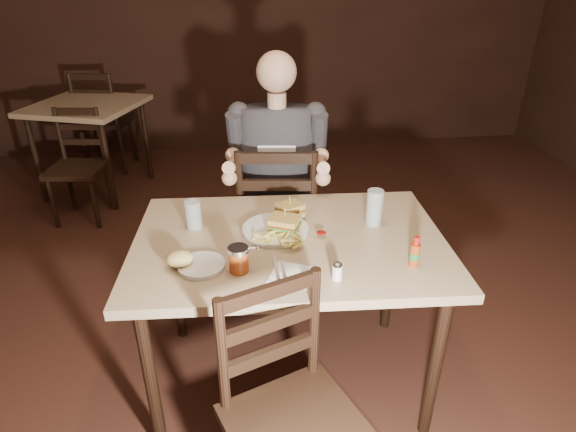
{
  "coord_description": "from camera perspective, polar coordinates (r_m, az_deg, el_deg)",
  "views": [
    {
      "loc": [
        -0.33,
        -1.57,
        1.76
      ],
      "look_at": [
        -0.11,
        0.17,
        0.85
      ],
      "focal_mm": 30.0,
      "sensor_mm": 36.0,
      "label": 1
    }
  ],
  "objects": [
    {
      "name": "fork",
      "position": [
        1.76,
        -0.49,
        -6.67
      ],
      "size": [
        0.01,
        0.15,
        0.0
      ],
      "primitive_type": "cube",
      "rotation": [
        0.0,
        0.0,
        0.0
      ],
      "color": "silver",
      "rests_on": "napkin"
    },
    {
      "name": "salt_shaker",
      "position": [
        1.72,
        5.85,
        -6.54
      ],
      "size": [
        0.04,
        0.04,
        0.07
      ],
      "primitive_type": null,
      "rotation": [
        0.0,
        0.0,
        -0.06
      ],
      "color": "white",
      "rests_on": "main_table"
    },
    {
      "name": "knife",
      "position": [
        1.78,
        -1.36,
        -6.29
      ],
      "size": [
        0.01,
        0.19,
        0.0
      ],
      "primitive_type": "cube",
      "rotation": [
        0.0,
        0.0,
        0.01
      ],
      "color": "silver",
      "rests_on": "napkin"
    },
    {
      "name": "ketchup_dollop",
      "position": [
        1.98,
        3.97,
        -1.99
      ],
      "size": [
        0.04,
        0.04,
        0.01
      ],
      "primitive_type": "ellipsoid",
      "rotation": [
        0.0,
        0.0,
        -0.06
      ],
      "color": "maroon",
      "rests_on": "dinner_plate"
    },
    {
      "name": "chair_near",
      "position": [
        1.68,
        1.16,
        -24.0
      ],
      "size": [
        0.55,
        0.57,
        0.9
      ],
      "primitive_type": null,
      "rotation": [
        0.0,
        0.0,
        0.37
      ],
      "color": "black",
      "rests_on": "ground"
    },
    {
      "name": "side_plate",
      "position": [
        1.82,
        -10.2,
        -5.89
      ],
      "size": [
        0.18,
        0.18,
        0.01
      ],
      "primitive_type": "cylinder",
      "rotation": [
        0.0,
        0.0,
        -0.06
      ],
      "color": "white",
      "rests_on": "main_table"
    },
    {
      "name": "bg_table",
      "position": [
        4.37,
        -22.69,
        11.09
      ],
      "size": [
        1.02,
        1.02,
        0.77
      ],
      "rotation": [
        0.0,
        0.0,
        -0.33
      ],
      "color": "tan",
      "rests_on": "ground"
    },
    {
      "name": "glass_left",
      "position": [
        2.07,
        -11.16,
        0.16
      ],
      "size": [
        0.07,
        0.07,
        0.12
      ],
      "primitive_type": "cylinder",
      "rotation": [
        0.0,
        0.0,
        -0.06
      ],
      "color": "silver",
      "rests_on": "main_table"
    },
    {
      "name": "sandwich_right",
      "position": [
        2.1,
        0.23,
        1.12
      ],
      "size": [
        0.13,
        0.12,
        0.09
      ],
      "primitive_type": null,
      "rotation": [
        0.0,
        0.0,
        0.43
      ],
      "color": "tan",
      "rests_on": "dinner_plate"
    },
    {
      "name": "fries_pile",
      "position": [
        1.91,
        -1.17,
        -2.68
      ],
      "size": [
        0.26,
        0.19,
        0.04
      ],
      "primitive_type": null,
      "rotation": [
        0.0,
        0.0,
        -0.06
      ],
      "color": "#E7D65B",
      "rests_on": "dinner_plate"
    },
    {
      "name": "chair_far",
      "position": [
        2.69,
        -1.18,
        -0.74
      ],
      "size": [
        0.51,
        0.55,
        0.98
      ],
      "primitive_type": null,
      "rotation": [
        0.0,
        0.0,
        3.01
      ],
      "color": "black",
      "rests_on": "ground"
    },
    {
      "name": "main_table",
      "position": [
        2.01,
        0.18,
        -4.59
      ],
      "size": [
        1.32,
        0.92,
        0.77
      ],
      "rotation": [
        0.0,
        0.0,
        -0.06
      ],
      "color": "tan",
      "rests_on": "ground"
    },
    {
      "name": "diner",
      "position": [
        2.46,
        -1.31,
        8.41
      ],
      "size": [
        0.57,
        0.48,
        0.91
      ],
      "primitive_type": null,
      "rotation": [
        0.0,
        0.0,
        -0.13
      ],
      "color": "#363339",
      "rests_on": "chair_far"
    },
    {
      "name": "room_shell",
      "position": [
        1.65,
        4.69,
        14.68
      ],
      "size": [
        7.0,
        7.0,
        7.0
      ],
      "color": "black",
      "rests_on": "ground"
    },
    {
      "name": "bg_chair_far",
      "position": [
        4.94,
        -20.8,
        10.59
      ],
      "size": [
        0.5,
        0.54,
        0.94
      ],
      "primitive_type": null,
      "rotation": [
        0.0,
        0.0,
        2.99
      ],
      "color": "black",
      "rests_on": "ground"
    },
    {
      "name": "napkin",
      "position": [
        1.75,
        0.55,
        -6.96
      ],
      "size": [
        0.2,
        0.19,
        0.0
      ],
      "primitive_type": "cube",
      "rotation": [
        0.0,
        0.0,
        -0.42
      ],
      "color": "white",
      "rests_on": "main_table"
    },
    {
      "name": "hot_sauce",
      "position": [
        1.84,
        14.84,
        -4.06
      ],
      "size": [
        0.04,
        0.04,
        0.12
      ],
      "primitive_type": null,
      "rotation": [
        0.0,
        0.0,
        -0.06
      ],
      "color": "#913710",
      "rests_on": "main_table"
    },
    {
      "name": "bg_chair_near",
      "position": [
        3.95,
        -23.8,
        5.16
      ],
      "size": [
        0.44,
        0.47,
        0.83
      ],
      "primitive_type": null,
      "rotation": [
        0.0,
        0.0,
        -0.14
      ],
      "color": "black",
      "rests_on": "ground"
    },
    {
      "name": "bread_roll",
      "position": [
        1.81,
        -12.72,
        -4.93
      ],
      "size": [
        0.11,
        0.09,
        0.06
      ],
      "primitive_type": "ellipsoid",
      "rotation": [
        0.0,
        0.0,
        -0.06
      ],
      "color": "tan",
      "rests_on": "side_plate"
    },
    {
      "name": "dinner_plate",
      "position": [
        2.02,
        -1.5,
        -1.74
      ],
      "size": [
        0.29,
        0.29,
        0.02
      ],
      "primitive_type": "cylinder",
      "rotation": [
        0.0,
        0.0,
        -0.06
      ],
      "color": "white",
      "rests_on": "main_table"
    },
    {
      "name": "syrup_dispenser",
      "position": [
        1.76,
        -5.87,
        -5.12
      ],
      "size": [
        0.08,
        0.08,
        0.1
      ],
      "primitive_type": null,
      "rotation": [
        0.0,
        0.0,
        -0.06
      ],
      "color": "#913710",
      "rests_on": "main_table"
    },
    {
      "name": "glass_right",
      "position": [
        2.08,
        10.2,
        0.98
      ],
      "size": [
        0.07,
        0.07,
        0.16
      ],
      "primitive_type": "cylinder",
      "rotation": [
        0.0,
        0.0,
        -0.06
      ],
      "color": "silver",
      "rests_on": "main_table"
    },
    {
      "name": "sandwich_left",
      "position": [
        1.98,
        -0.38,
        -0.41
      ],
      "size": [
        0.15,
        0.14,
        0.1
      ],
      "primitive_type": null,
      "rotation": [
        0.0,
        0.0,
        -0.43
      ],
      "color": "tan",
      "rests_on": "dinner_plate"
    }
  ]
}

